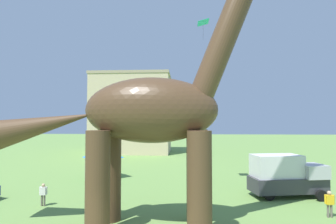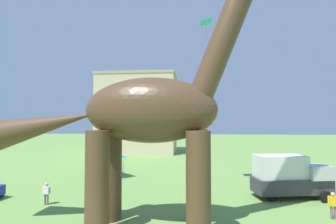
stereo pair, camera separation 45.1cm
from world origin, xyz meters
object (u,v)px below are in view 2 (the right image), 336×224
parked_box_truck (289,176)px  person_near_flyer (46,191)px  kite_high_right (206,22)px  kite_high_left (235,25)px  dinosaur_sculpture (149,110)px  person_far_spectator (333,203)px  festival_canopy_tent (107,153)px

parked_box_truck → person_near_flyer: parked_box_truck is taller
kite_high_right → kite_high_left: kite_high_left is taller
dinosaur_sculpture → kite_high_left: 16.06m
kite_high_right → person_far_spectator: bearing=-42.3°
parked_box_truck → festival_canopy_tent: bearing=149.7°
kite_high_right → dinosaur_sculpture: bearing=-112.3°
festival_canopy_tent → kite_high_right: (10.05, -3.90, 11.95)m
dinosaur_sculpture → parked_box_truck: bearing=33.6°
kite_high_right → kite_high_left: size_ratio=2.26×
dinosaur_sculpture → festival_canopy_tent: bearing=115.8°
person_near_flyer → kite_high_right: size_ratio=0.92×
person_far_spectator → festival_canopy_tent: (-17.08, 10.30, 1.59)m
person_far_spectator → kite_high_left: kite_high_left is taller
dinosaur_sculpture → person_near_flyer: size_ratio=11.55×
festival_canopy_tent → kite_high_left: bearing=-4.3°
parked_box_truck → kite_high_right: 14.37m
parked_box_truck → kite_high_right: bearing=151.6°
festival_canopy_tent → kite_high_right: size_ratio=1.91×
person_far_spectator → dinosaur_sculpture: bearing=10.7°
dinosaur_sculpture → person_far_spectator: 12.14m
person_far_spectator → festival_canopy_tent: size_ratio=0.50×
person_near_flyer → person_far_spectator: 18.39m
person_near_flyer → festival_canopy_tent: 9.45m
festival_canopy_tent → kite_high_right: kite_high_right is taller
dinosaur_sculpture → person_near_flyer: (-7.75, 3.44, -5.45)m
dinosaur_sculpture → person_near_flyer: 10.08m
dinosaur_sculpture → person_far_spectator: size_ratio=11.14×
person_near_flyer → kite_high_left: 21.86m
kite_high_left → person_near_flyer: bearing=-150.1°
person_near_flyer → parked_box_truck: bearing=-174.1°
parked_box_truck → kite_high_left: 14.78m
person_far_spectator → kite_high_right: 16.54m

